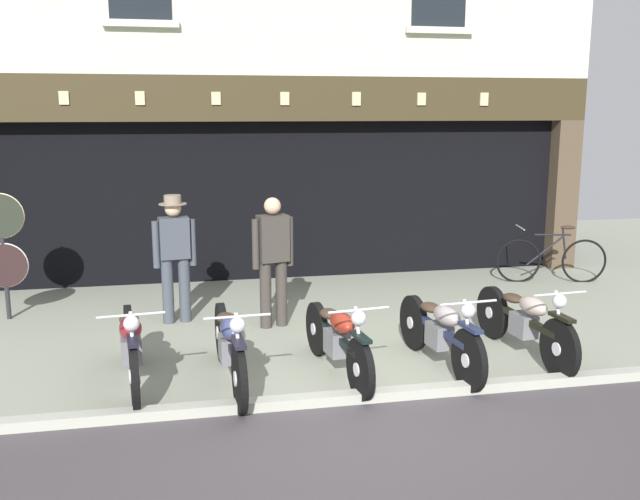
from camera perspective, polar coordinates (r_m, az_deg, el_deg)
ground at (r=6.11m, az=6.43°, el=-16.26°), size 22.35×22.00×0.18m
shop_facade at (r=13.29m, az=-4.02°, el=6.68°), size 10.65×4.42×6.32m
motorcycle_left at (r=7.46m, az=-15.06°, el=-7.46°), size 0.62×1.97×0.92m
motorcycle_center_left at (r=7.28m, az=-7.32°, el=-7.61°), size 0.62×2.09×0.93m
motorcycle_center at (r=7.47m, az=1.44°, el=-7.16°), size 0.62×1.97×0.90m
motorcycle_center_right at (r=7.77m, az=9.72°, el=-6.51°), size 0.62×1.97×0.92m
motorcycle_right at (r=8.35m, az=16.26°, el=-5.54°), size 0.62×2.05×0.92m
salesman_left at (r=9.39m, az=-11.69°, el=-0.17°), size 0.56×0.36×1.70m
shopkeeper_center at (r=9.04m, az=-3.83°, el=-0.46°), size 0.55×0.31×1.69m
tyre_sign_pole at (r=10.22m, az=-24.33°, el=0.54°), size 0.61×0.06×1.71m
advert_board_near at (r=12.15m, az=6.30°, el=6.10°), size 0.78×0.03×0.99m
leaning_bicycle at (r=12.11m, az=18.26°, el=-0.69°), size 1.76×0.57×0.95m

